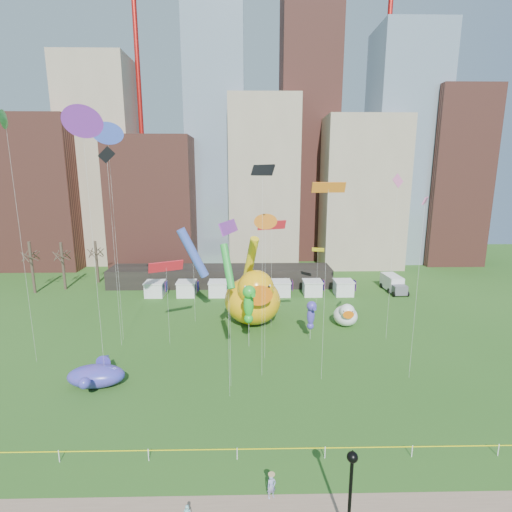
{
  "coord_description": "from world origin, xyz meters",
  "views": [
    {
      "loc": [
        0.83,
        -22.72,
        19.11
      ],
      "look_at": [
        1.49,
        10.21,
        12.0
      ],
      "focal_mm": 27.0,
      "sensor_mm": 36.0,
      "label": 1
    }
  ],
  "objects_px": {
    "seahorse_purple": "(311,313)",
    "small_duck": "(346,315)",
    "woman": "(271,486)",
    "whale_inflatable": "(97,374)",
    "box_truck": "(393,283)",
    "seahorse_green": "(249,301)",
    "lamppost": "(351,486)",
    "big_duck": "(253,298)"
  },
  "relations": [
    {
      "from": "big_duck",
      "to": "woman",
      "type": "distance_m",
      "value": 27.61
    },
    {
      "from": "seahorse_green",
      "to": "whale_inflatable",
      "type": "bearing_deg",
      "value": -174.69
    },
    {
      "from": "big_duck",
      "to": "lamppost",
      "type": "relative_size",
      "value": 1.9
    },
    {
      "from": "small_duck",
      "to": "whale_inflatable",
      "type": "height_order",
      "value": "small_duck"
    },
    {
      "from": "seahorse_green",
      "to": "lamppost",
      "type": "distance_m",
      "value": 24.09
    },
    {
      "from": "small_duck",
      "to": "big_duck",
      "type": "bearing_deg",
      "value": -179.46
    },
    {
      "from": "big_duck",
      "to": "seahorse_green",
      "type": "bearing_deg",
      "value": -103.02
    },
    {
      "from": "box_truck",
      "to": "woman",
      "type": "distance_m",
      "value": 46.78
    },
    {
      "from": "small_duck",
      "to": "seahorse_green",
      "type": "height_order",
      "value": "seahorse_green"
    },
    {
      "from": "seahorse_purple",
      "to": "box_truck",
      "type": "xyz_separation_m",
      "value": [
        16.62,
        18.62,
        -1.98
      ]
    },
    {
      "from": "small_duck",
      "to": "seahorse_purple",
      "type": "xyz_separation_m",
      "value": [
        -5.16,
        -4.09,
        1.83
      ]
    },
    {
      "from": "seahorse_purple",
      "to": "lamppost",
      "type": "distance_m",
      "value": 25.26
    },
    {
      "from": "big_duck",
      "to": "seahorse_purple",
      "type": "distance_m",
      "value": 8.36
    },
    {
      "from": "seahorse_green",
      "to": "lamppost",
      "type": "relative_size",
      "value": 1.31
    },
    {
      "from": "small_duck",
      "to": "whale_inflatable",
      "type": "distance_m",
      "value": 29.61
    },
    {
      "from": "lamppost",
      "to": "small_duck",
      "type": "bearing_deg",
      "value": 76.26
    },
    {
      "from": "whale_inflatable",
      "to": "woman",
      "type": "xyz_separation_m",
      "value": [
        15.28,
        -12.94,
        -0.25
      ]
    },
    {
      "from": "seahorse_purple",
      "to": "whale_inflatable",
      "type": "bearing_deg",
      "value": -170.18
    },
    {
      "from": "seahorse_green",
      "to": "seahorse_purple",
      "type": "distance_m",
      "value": 7.7
    },
    {
      "from": "seahorse_green",
      "to": "woman",
      "type": "distance_m",
      "value": 21.18
    },
    {
      "from": "box_truck",
      "to": "whale_inflatable",
      "type": "bearing_deg",
      "value": -146.94
    },
    {
      "from": "seahorse_purple",
      "to": "lamppost",
      "type": "height_order",
      "value": "lamppost"
    },
    {
      "from": "big_duck",
      "to": "box_truck",
      "type": "relative_size",
      "value": 1.68
    },
    {
      "from": "small_duck",
      "to": "woman",
      "type": "relative_size",
      "value": 2.76
    },
    {
      "from": "seahorse_green",
      "to": "box_truck",
      "type": "relative_size",
      "value": 1.16
    },
    {
      "from": "seahorse_purple",
      "to": "woman",
      "type": "distance_m",
      "value": 23.28
    },
    {
      "from": "small_duck",
      "to": "whale_inflatable",
      "type": "xyz_separation_m",
      "value": [
        -26.33,
        -13.53,
        -0.42
      ]
    },
    {
      "from": "seahorse_purple",
      "to": "whale_inflatable",
      "type": "xyz_separation_m",
      "value": [
        -21.17,
        -9.45,
        -2.26
      ]
    },
    {
      "from": "big_duck",
      "to": "woman",
      "type": "bearing_deg",
      "value": -96.7
    },
    {
      "from": "seahorse_purple",
      "to": "woman",
      "type": "relative_size",
      "value": 3.04
    },
    {
      "from": "big_duck",
      "to": "woman",
      "type": "relative_size",
      "value": 6.69
    },
    {
      "from": "small_duck",
      "to": "seahorse_purple",
      "type": "relative_size",
      "value": 0.91
    },
    {
      "from": "small_duck",
      "to": "box_truck",
      "type": "xyz_separation_m",
      "value": [
        11.47,
        14.53,
        -0.15
      ]
    },
    {
      "from": "whale_inflatable",
      "to": "box_truck",
      "type": "distance_m",
      "value": 47.07
    },
    {
      "from": "seahorse_purple",
      "to": "small_duck",
      "type": "bearing_deg",
      "value": 24.17
    },
    {
      "from": "woman",
      "to": "box_truck",
      "type": "bearing_deg",
      "value": 37.67
    },
    {
      "from": "box_truck",
      "to": "seahorse_purple",
      "type": "bearing_deg",
      "value": -135.29
    },
    {
      "from": "whale_inflatable",
      "to": "box_truck",
      "type": "height_order",
      "value": "box_truck"
    },
    {
      "from": "seahorse_green",
      "to": "whale_inflatable",
      "type": "height_order",
      "value": "seahorse_green"
    },
    {
      "from": "small_duck",
      "to": "box_truck",
      "type": "distance_m",
      "value": 18.51
    },
    {
      "from": "lamppost",
      "to": "box_truck",
      "type": "bearing_deg",
      "value": 66.97
    },
    {
      "from": "whale_inflatable",
      "to": "seahorse_purple",
      "type": "bearing_deg",
      "value": 22.26
    }
  ]
}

